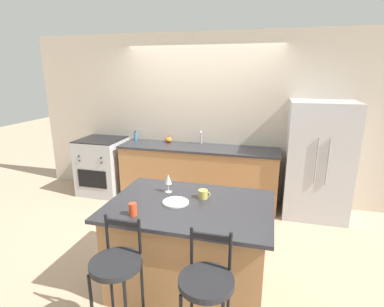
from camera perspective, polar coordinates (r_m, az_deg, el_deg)
ground_plane at (r=4.78m, az=0.07°, el=-10.66°), size 18.00×18.00×0.00m
wall_back at (r=5.01m, az=2.08°, el=6.80°), size 6.00×0.07×2.70m
back_counter at (r=4.93m, az=1.17°, el=-3.92°), size 2.56×0.66×0.93m
sink_faucet at (r=4.95m, az=1.75°, el=3.41°), size 0.02×0.13×0.22m
kitchen_island at (r=3.06m, az=-0.40°, el=-17.17°), size 1.53×1.07×0.90m
refrigerator at (r=4.70m, az=22.85°, el=-1.23°), size 0.89×0.70×1.70m
oven_range at (r=5.52m, az=-16.63°, el=-2.26°), size 0.73×0.72×0.97m
bar_stool_near at (r=2.46m, az=-14.06°, el=-22.11°), size 0.38×0.38×1.06m
bar_stool_far at (r=2.26m, az=2.71°, el=-25.70°), size 0.38×0.38×1.06m
dinner_plate at (r=2.87m, az=-3.13°, el=-9.19°), size 0.25×0.25×0.02m
wine_glass at (r=3.06m, az=-4.54°, el=-4.97°), size 0.07×0.07×0.19m
coffee_mug at (r=2.95m, az=2.14°, el=-7.75°), size 0.12×0.09×0.09m
tumbler_cup at (r=2.66m, az=-11.24°, el=-10.38°), size 0.07×0.07×0.11m
pumpkin_decoration at (r=5.09m, az=-4.51°, el=2.64°), size 0.12×0.12×0.11m
soap_bottle at (r=5.33m, az=-10.73°, el=3.27°), size 0.06×0.06×0.17m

